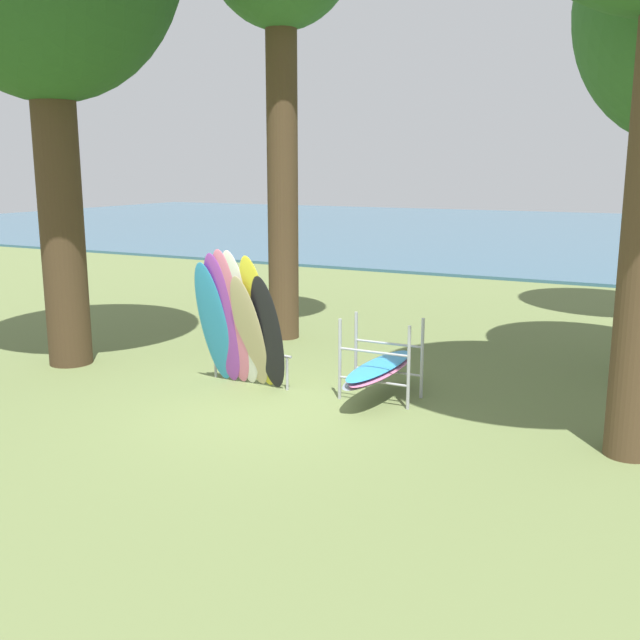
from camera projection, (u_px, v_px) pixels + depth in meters
name	position (u px, v px, depth m)	size (l,w,h in m)	color
ground_plane	(262.00, 404.00, 10.95)	(80.00, 80.00, 0.00)	olive
lake_water	(572.00, 233.00, 38.85)	(80.00, 36.00, 0.10)	#38607A
leaning_board_pile	(240.00, 324.00, 11.57)	(1.60, 0.72, 2.26)	#2D8ED1
board_storage_rack	(380.00, 368.00, 11.15)	(1.15, 2.12, 1.25)	#9EA0A5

